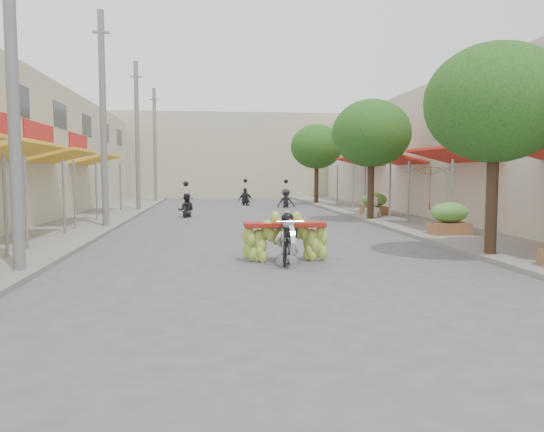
{
  "coord_description": "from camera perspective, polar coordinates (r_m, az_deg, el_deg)",
  "views": [
    {
      "loc": [
        -1.45,
        -8.31,
        2.12
      ],
      "look_at": [
        -0.05,
        3.96,
        1.1
      ],
      "focal_mm": 35.0,
      "sensor_mm": 36.0,
      "label": 1
    }
  ],
  "objects": [
    {
      "name": "sidewalk_left",
      "position": [
        24.05,
        -19.82,
        -0.47
      ],
      "size": [
        4.0,
        60.0,
        0.12
      ],
      "primitive_type": "cube",
      "color": "gray",
      "rests_on": "ground"
    },
    {
      "name": "bg_motorbike_b",
      "position": [
        31.91,
        1.51,
        2.41
      ],
      "size": [
        1.09,
        1.82,
        1.95
      ],
      "color": "black",
      "rests_on": "ground"
    },
    {
      "name": "bg_motorbike_c",
      "position": [
        34.07,
        -2.88,
        2.52
      ],
      "size": [
        1.07,
        1.6,
        1.95
      ],
      "color": "black",
      "rests_on": "ground"
    },
    {
      "name": "utility_pole_far",
      "position": [
        29.64,
        -14.3,
        8.26
      ],
      "size": [
        0.6,
        0.24,
        8.0
      ],
      "color": "slate",
      "rests_on": "ground"
    },
    {
      "name": "produce_crate_far",
      "position": [
        25.53,
        10.95,
        1.48
      ],
      "size": [
        1.2,
        0.88,
        1.16
      ],
      "color": "brown",
      "rests_on": "ground"
    },
    {
      "name": "utility_pole_back",
      "position": [
        38.56,
        -12.48,
        7.44
      ],
      "size": [
        0.6,
        0.24,
        8.0
      ],
      "color": "slate",
      "rests_on": "ground"
    },
    {
      "name": "far_building",
      "position": [
        46.36,
        -4.74,
        6.41
      ],
      "size": [
        20.0,
        6.0,
        7.0
      ],
      "primitive_type": "cube",
      "color": "#BFB897",
      "rests_on": "ground"
    },
    {
      "name": "banana_motorbike",
      "position": [
        12.41,
        1.51,
        -1.94
      ],
      "size": [
        2.2,
        1.81,
        2.01
      ],
      "color": "black",
      "rests_on": "ground"
    },
    {
      "name": "street_tree_far",
      "position": [
        35.03,
        4.82,
        7.43
      ],
      "size": [
        3.4,
        3.4,
        5.25
      ],
      "color": "#3A2719",
      "rests_on": "ground"
    },
    {
      "name": "street_tree_mid",
      "position": [
        23.4,
        10.66,
        8.72
      ],
      "size": [
        3.4,
        3.4,
        5.25
      ],
      "color": "#3A2719",
      "rests_on": "ground"
    },
    {
      "name": "pedestrian",
      "position": [
        24.22,
        10.77,
        2.17
      ],
      "size": [
        0.98,
        0.62,
        1.92
      ],
      "rotation": [
        0.0,
        0.0,
        3.2
      ],
      "color": "white",
      "rests_on": "ground"
    },
    {
      "name": "sidewalk_right",
      "position": [
        24.88,
        13.37,
        -0.16
      ],
      "size": [
        4.0,
        60.0,
        0.12
      ],
      "primitive_type": "cube",
      "color": "gray",
      "rests_on": "ground"
    },
    {
      "name": "street_tree_near",
      "position": [
        14.19,
        22.87,
        11.09
      ],
      "size": [
        3.4,
        3.4,
        5.25
      ],
      "color": "#3A2719",
      "rests_on": "ground"
    },
    {
      "name": "market_umbrella",
      "position": [
        19.48,
        16.77,
        5.36
      ],
      "size": [
        2.23,
        2.23,
        1.61
      ],
      "rotation": [
        0.0,
        0.0,
        0.31
      ],
      "color": "#A73B16",
      "rests_on": "ground"
    },
    {
      "name": "utility_pole_near",
      "position": [
        12.13,
        -26.16,
        13.28
      ],
      "size": [
        0.6,
        0.24,
        8.0
      ],
      "color": "slate",
      "rests_on": "ground"
    },
    {
      "name": "bg_motorbike_a",
      "position": [
        25.43,
        -9.23,
        1.57
      ],
      "size": [
        0.81,
        1.6,
        1.95
      ],
      "color": "black",
      "rests_on": "ground"
    },
    {
      "name": "utility_pole_mid",
      "position": [
        20.78,
        -17.7,
        9.76
      ],
      "size": [
        0.6,
        0.24,
        8.0
      ],
      "color": "slate",
      "rests_on": "ground"
    },
    {
      "name": "produce_crate_mid",
      "position": [
        18.07,
        18.56,
        0.01
      ],
      "size": [
        1.2,
        0.88,
        1.16
      ],
      "color": "brown",
      "rests_on": "ground"
    },
    {
      "name": "shophouse_row_right",
      "position": [
        26.06,
        24.7,
        6.23
      ],
      "size": [
        9.77,
        40.0,
        6.0
      ],
      "color": "beige",
      "rests_on": "ground"
    },
    {
      "name": "ground",
      "position": [
        8.7,
        3.33,
        -9.39
      ],
      "size": [
        120.0,
        120.0,
        0.0
      ],
      "primitive_type": "plane",
      "color": "#56565B",
      "rests_on": "ground"
    }
  ]
}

